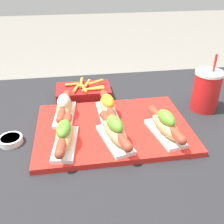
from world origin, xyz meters
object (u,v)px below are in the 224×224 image
hot_dog_1 (115,131)px  hot_dog_2 (165,125)px  hot_dog_4 (108,107)px  fries_basket (84,91)px  hot_dog_0 (64,135)px  drink_cup (206,91)px  sauce_bowl (11,140)px  hot_dog_3 (64,107)px  serving_tray (113,128)px

hot_dog_1 → hot_dog_2: (0.15, 0.01, -0.00)m
hot_dog_2 → hot_dog_4: size_ratio=0.99×
hot_dog_4 → fries_basket: bearing=109.5°
hot_dog_1 → hot_dog_4: (-0.00, 0.15, -0.00)m
hot_dog_0 → hot_dog_1: hot_dog_1 is taller
hot_dog_1 → fries_basket: 0.36m
drink_cup → sauce_bowl: bearing=-170.8°
hot_dog_1 → fries_basket: size_ratio=0.93×
hot_dog_1 → drink_cup: size_ratio=0.96×
hot_dog_1 → hot_dog_4: 0.15m
drink_cup → hot_dog_1: bearing=-154.6°
hot_dog_0 → fries_basket: 0.35m
hot_dog_3 → fries_basket: bearing=67.9°
hot_dog_0 → hot_dog_2: (0.30, 0.01, 0.00)m
serving_tray → hot_dog_4: bearing=96.1°
hot_dog_1 → hot_dog_2: same height
hot_dog_0 → hot_dog_4: bearing=45.3°
hot_dog_2 → hot_dog_3: bearing=152.4°
hot_dog_3 → hot_dog_2: bearing=-27.6°
hot_dog_0 → sauce_bowl: size_ratio=2.90×
drink_cup → fries_basket: size_ratio=0.96×
hot_dog_0 → hot_dog_1: 0.14m
hot_dog_1 → hot_dog_4: hot_dog_1 is taller
serving_tray → drink_cup: (0.35, 0.09, 0.07)m
serving_tray → fries_basket: 0.28m
hot_dog_1 → drink_cup: (0.36, 0.17, 0.02)m
hot_dog_1 → hot_dog_4: size_ratio=0.98×
serving_tray → sauce_bowl: sauce_bowl is taller
serving_tray → hot_dog_1: hot_dog_1 is taller
hot_dog_3 → serving_tray: bearing=-28.9°
serving_tray → sauce_bowl: 0.32m
serving_tray → hot_dog_0: hot_dog_0 is taller
fries_basket → drink_cup: bearing=-22.4°
hot_dog_0 → fries_basket: (0.07, 0.35, -0.03)m
drink_cup → fries_basket: (-0.43, 0.18, -0.05)m
hot_dog_2 → hot_dog_4: (-0.15, 0.14, -0.00)m
fries_basket → serving_tray: bearing=-73.7°
drink_cup → fries_basket: 0.47m
hot_dog_2 → fries_basket: hot_dog_2 is taller
hot_dog_3 → sauce_bowl: hot_dog_3 is taller
drink_cup → hot_dog_3: bearing=-179.3°
hot_dog_0 → drink_cup: bearing=18.6°
hot_dog_1 → sauce_bowl: 0.32m
serving_tray → hot_dog_4: size_ratio=2.38×
hot_dog_4 → drink_cup: (0.36, 0.02, 0.02)m
hot_dog_1 → drink_cup: drink_cup is taller
serving_tray → hot_dog_1: bearing=-95.0°
hot_dog_2 → hot_dog_4: 0.21m
hot_dog_1 → fries_basket: hot_dog_1 is taller
sauce_bowl → hot_dog_3: bearing=32.2°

